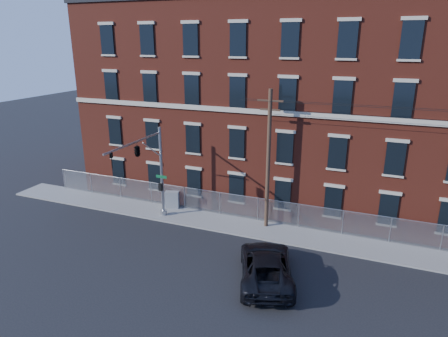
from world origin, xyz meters
name	(u,v)px	position (x,y,z in m)	size (l,w,h in m)	color
ground	(211,258)	(0.00, 0.00, 0.00)	(140.00, 140.00, 0.00)	black
sidewalk	(414,256)	(12.00, 5.00, 0.06)	(65.00, 3.00, 0.12)	gray
mill_building	(424,108)	(12.00, 13.93, 8.15)	(55.30, 14.32, 16.30)	maroon
chain_link_fence	(416,233)	(12.00, 6.30, 1.06)	(59.06, 0.06, 1.85)	#A5A8AD
traffic_signal_mast	(143,158)	(-6.00, 2.18, 5.39)	(0.90, 6.75, 7.00)	#9EA0A5
utility_pole_near	(268,158)	(2.00, 5.60, 5.34)	(1.80, 0.28, 10.00)	#493224
pickup_truck	(266,266)	(3.87, -0.93, 0.87)	(2.88, 6.25, 1.74)	black
utility_cabinet	(172,200)	(-6.04, 6.00, 0.81)	(1.10, 0.55, 1.38)	gray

